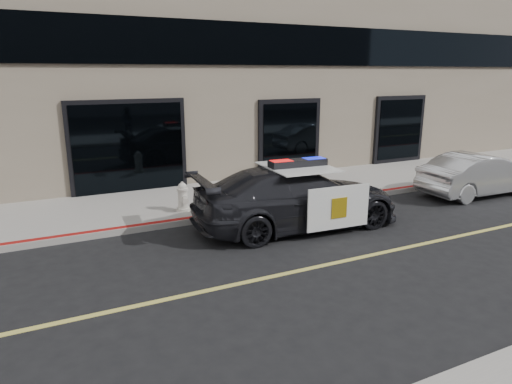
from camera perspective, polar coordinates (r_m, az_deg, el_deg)
name	(u,v)px	position (r m, az deg, el deg)	size (l,w,h in m)	color
ground	(266,278)	(8.44, 1.24, -10.71)	(120.00, 120.00, 0.00)	black
sidewalk_n	(180,203)	(13.01, -9.44, -1.31)	(60.00, 3.50, 0.15)	gray
building_n	(129,2)	(17.77, -15.63, 21.91)	(60.00, 7.00, 12.00)	#756856
police_car	(297,197)	(10.93, 5.17, -0.61)	(2.66, 5.30, 1.66)	black
silver_sedan	(480,174)	(15.33, 26.16, 2.00)	(3.94, 1.47, 1.29)	silver
fire_hydrant	(183,197)	(11.87, -9.13, -0.68)	(0.35, 0.48, 0.77)	beige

